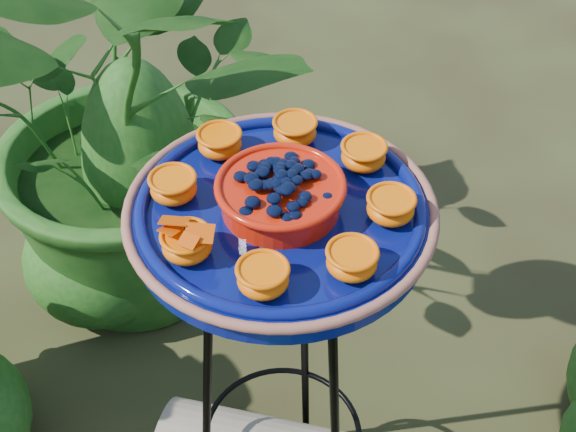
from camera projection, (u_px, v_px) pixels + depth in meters
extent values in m
torus|color=black|center=(281.00, 232.00, 1.14)|extent=(0.29, 0.29, 0.01)
cylinder|color=black|center=(305.00, 339.00, 1.51)|extent=(0.04, 0.08, 0.82)
cylinder|color=black|center=(207.00, 410.00, 1.40)|extent=(0.07, 0.07, 0.82)
cylinder|color=#07105C|center=(281.00, 217.00, 1.12)|extent=(0.51, 0.51, 0.04)
torus|color=#955043|center=(281.00, 208.00, 1.11)|extent=(0.44, 0.44, 0.01)
torus|color=#07105C|center=(281.00, 206.00, 1.10)|extent=(0.40, 0.40, 0.02)
cylinder|color=red|center=(281.00, 196.00, 1.09)|extent=(0.20, 0.20, 0.04)
torus|color=red|center=(280.00, 185.00, 1.08)|extent=(0.18, 0.18, 0.01)
ellipsoid|color=black|center=(280.00, 182.00, 1.07)|extent=(0.14, 0.14, 0.03)
ellipsoid|color=orange|center=(390.00, 209.00, 1.08)|extent=(0.06, 0.06, 0.03)
cylinder|color=orange|center=(392.00, 200.00, 1.07)|extent=(0.06, 0.06, 0.01)
ellipsoid|color=orange|center=(363.00, 157.00, 1.16)|extent=(0.06, 0.06, 0.03)
cylinder|color=orange|center=(364.00, 148.00, 1.15)|extent=(0.06, 0.06, 0.01)
ellipsoid|color=orange|center=(295.00, 132.00, 1.20)|extent=(0.06, 0.06, 0.03)
cylinder|color=orange|center=(295.00, 124.00, 1.19)|extent=(0.06, 0.06, 0.01)
ellipsoid|color=orange|center=(220.00, 144.00, 1.18)|extent=(0.06, 0.06, 0.03)
cylinder|color=orange|center=(219.00, 136.00, 1.17)|extent=(0.06, 0.06, 0.01)
ellipsoid|color=orange|center=(174.00, 189.00, 1.11)|extent=(0.06, 0.06, 0.03)
cylinder|color=orange|center=(172.00, 180.00, 1.10)|extent=(0.06, 0.06, 0.01)
ellipsoid|color=orange|center=(187.00, 246.00, 1.03)|extent=(0.06, 0.06, 0.03)
cylinder|color=orange|center=(186.00, 237.00, 1.02)|extent=(0.06, 0.06, 0.01)
ellipsoid|color=orange|center=(263.00, 280.00, 0.99)|extent=(0.06, 0.06, 0.03)
cylinder|color=orange|center=(263.00, 271.00, 0.97)|extent=(0.06, 0.06, 0.01)
ellipsoid|color=orange|center=(352.00, 262.00, 1.01)|extent=(0.06, 0.06, 0.03)
cylinder|color=orange|center=(352.00, 254.00, 1.00)|extent=(0.06, 0.06, 0.01)
cylinder|color=black|center=(185.00, 232.00, 1.01)|extent=(0.02, 0.02, 0.00)
cube|color=#FF4305|center=(174.00, 221.00, 1.02)|extent=(0.05, 0.04, 0.01)
cube|color=#FF4305|center=(200.00, 233.00, 1.00)|extent=(0.05, 0.04, 0.01)
imported|color=#164A13|center=(136.00, 121.00, 1.83)|extent=(1.10, 1.01, 1.02)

